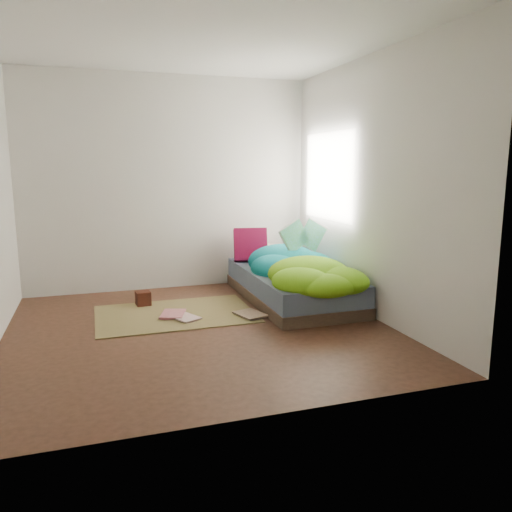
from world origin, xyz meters
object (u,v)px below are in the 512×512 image
(floor_book_a, at_px, (177,320))
(wooden_box, at_px, (143,298))
(bed, at_px, (292,285))
(open_book, at_px, (304,227))
(pillow_magenta, at_px, (250,245))
(floor_book_b, at_px, (162,314))

(floor_book_a, bearing_deg, wooden_box, 84.33)
(bed, height_order, open_book, open_book)
(pillow_magenta, xyz_separation_m, floor_book_a, (-1.12, -1.14, -0.52))
(open_book, bearing_deg, floor_book_a, -167.56)
(bed, distance_m, floor_book_a, 1.47)
(bed, relative_size, open_book, 4.11)
(open_book, relative_size, floor_book_a, 1.74)
(open_book, bearing_deg, wooden_box, 168.59)
(pillow_magenta, height_order, wooden_box, pillow_magenta)
(bed, bearing_deg, open_book, 20.57)
(pillow_magenta, height_order, floor_book_b, pillow_magenta)
(open_book, height_order, floor_book_a, open_book)
(bed, xyz_separation_m, open_book, (0.17, 0.06, 0.66))
(pillow_magenta, xyz_separation_m, open_book, (0.44, -0.64, 0.28))
(wooden_box, height_order, floor_book_a, wooden_box)
(open_book, height_order, floor_book_b, open_book)
(floor_book_b, bearing_deg, pillow_magenta, 54.62)
(pillow_magenta, bearing_deg, wooden_box, -150.64)
(pillow_magenta, relative_size, floor_book_b, 1.31)
(bed, distance_m, pillow_magenta, 0.85)
(floor_book_b, bearing_deg, open_book, 27.42)
(wooden_box, distance_m, floor_book_b, 0.49)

